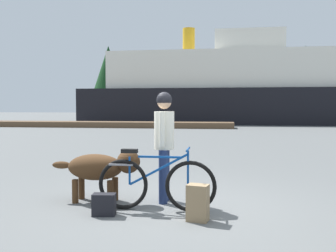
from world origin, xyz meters
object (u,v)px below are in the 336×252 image
Objects in this scene: backpack at (198,203)px; handbag_pannier at (104,205)px; dog at (101,167)px; ferry_boat at (222,90)px; person_cyclist at (164,136)px; bicycle at (156,184)px.

handbag_pannier is (-1.32, 0.06, -0.09)m from backpack.
dog is at bearing 111.30° from handbag_pannier.
backpack is at bearing -90.19° from ferry_boat.
person_cyclist is at bearing 123.04° from backpack.
bicycle is 1.00× the size of person_cyclist.
ferry_boat is at bearing 89.81° from backpack.
bicycle is at bearing -94.99° from person_cyclist.
person_cyclist is 1.20× the size of dog.
backpack is 29.68m from ferry_boat.
person_cyclist is 5.51× the size of handbag_pannier.
backpack is 1.54× the size of handbag_pannier.
dog is 0.06× the size of ferry_boat.
ferry_boat is at bearing 87.25° from handbag_pannier.
handbag_pannier is at bearing -92.75° from ferry_boat.
handbag_pannier is at bearing -68.70° from dog.
dog is 4.57× the size of handbag_pannier.
dog is (-0.96, 0.37, 0.16)m from bicycle.
ferry_boat is (0.70, 28.62, 1.95)m from person_cyclist.
ferry_boat is (0.74, 29.14, 2.61)m from bicycle.
backpack is at bearing -56.96° from person_cyclist.
person_cyclist is at bearing 85.01° from bicycle.
bicycle is 1.20× the size of dog.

